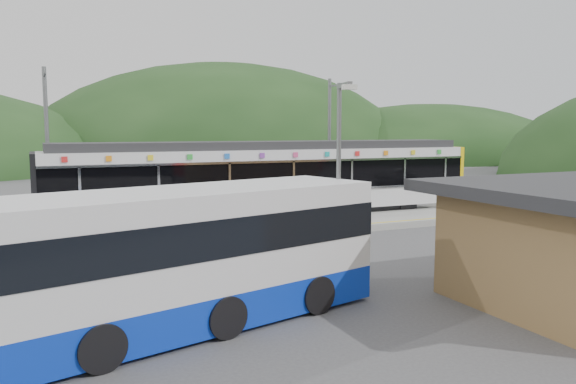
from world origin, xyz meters
name	(u,v)px	position (x,y,z in m)	size (l,w,h in m)	color
ground	(271,251)	(0.00, 0.00, 0.00)	(120.00, 120.00, 0.00)	#4C4C4F
hills	(346,218)	(6.19, 5.29, 0.00)	(146.00, 149.00, 26.00)	#1E3D19
platform	(240,231)	(0.00, 3.30, 0.15)	(26.00, 3.20, 0.30)	#9E9E99
yellow_line	(251,233)	(0.00, 2.00, 0.30)	(26.00, 0.10, 0.01)	yellow
train	(271,178)	(2.50, 6.00, 2.06)	(20.44, 3.01, 3.74)	black
catenary_mast_west	(47,144)	(-7.00, 8.56, 3.65)	(0.18, 1.80, 7.00)	slate
catenary_mast_east	(330,142)	(7.00, 8.56, 3.65)	(0.18, 1.80, 7.00)	slate
bus	(141,268)	(-5.63, -6.60, 1.45)	(11.34, 5.23, 3.01)	#0D34C8
lamp_post	(341,169)	(-0.31, -5.52, 3.29)	(0.38, 1.01, 5.49)	slate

